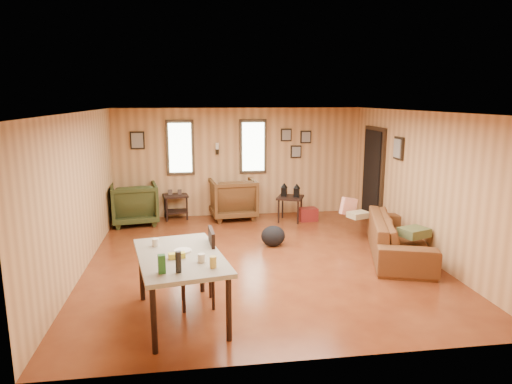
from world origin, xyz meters
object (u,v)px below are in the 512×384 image
end_table (176,202)px  side_table (290,195)px  recliner_brown (233,196)px  dining_table (180,261)px  sofa (399,230)px  recliner_green (134,202)px

end_table → side_table: side_table is taller
recliner_brown → side_table: recliner_brown is taller
recliner_brown → dining_table: 4.74m
sofa → side_table: 2.77m
sofa → recliner_brown: size_ratio=2.30×
end_table → dining_table: 4.75m
dining_table → end_table: bearing=81.7°
recliner_green → end_table: 0.90m
recliner_green → side_table: 3.30m
sofa → recliner_green: size_ratio=2.37×
sofa → recliner_green: 5.35m
recliner_brown → sofa: bearing=125.3°
sofa → recliner_green: recliner_green is taller
recliner_brown → dining_table: bearing=71.1°
recliner_brown → recliner_green: (-2.09, -0.17, -0.01)m
dining_table → recliner_green: bearing=92.5°
sofa → dining_table: (-3.57, -1.76, 0.29)m
sofa → end_table: size_ratio=3.42×
sofa → dining_table: size_ratio=1.31×
recliner_green → end_table: size_ratio=1.44×
end_table → dining_table: bearing=-87.5°
recliner_brown → recliner_green: recliner_brown is taller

